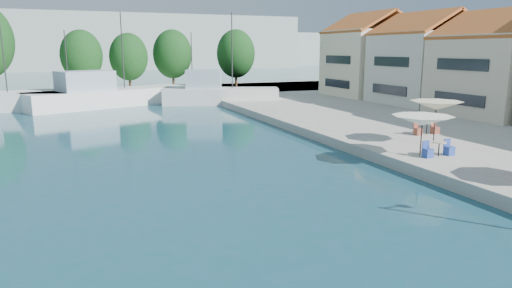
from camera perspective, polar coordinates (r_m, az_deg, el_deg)
name	(u,v)px	position (r m, az deg, el deg)	size (l,w,h in m)	color
quay_right	(510,125)	(39.74, 29.20, 2.06)	(32.00, 92.00, 0.60)	gray
quay_far	(79,95)	(61.74, -21.29, 5.71)	(90.00, 16.00, 0.60)	gray
hill_east	(204,49)	(181.16, -6.53, 11.72)	(140.00, 40.00, 12.00)	#9BA99E
building_04	(502,61)	(42.79, 28.41, 9.09)	(9.00, 8.80, 9.20)	beige
building_05	(424,56)	(49.05, 20.28, 10.22)	(8.40, 8.80, 9.70)	beige
building_06	(370,53)	(56.06, 14.04, 10.94)	(9.00, 8.80, 10.20)	beige
trawler_03	(106,96)	(51.21, -18.23, 5.69)	(17.71, 10.42, 10.20)	white
trawler_04	(218,95)	(50.50, -4.75, 6.16)	(12.81, 7.34, 10.20)	silver
tree_05	(82,56)	(64.56, -20.98, 10.28)	(5.32, 5.32, 7.88)	#3F2B19
tree_06	(129,57)	(64.81, -15.63, 10.44)	(5.09, 5.09, 7.53)	#3F2B19
tree_07	(172,54)	(66.84, -10.40, 10.99)	(5.48, 5.48, 8.11)	#3F2B19
tree_08	(236,54)	(67.04, -2.53, 11.20)	(5.52, 5.52, 8.17)	#3F2B19
umbrella_white	(422,121)	(24.68, 20.09, 2.77)	(3.12, 3.12, 2.08)	black
umbrella_cream	(436,105)	(28.22, 21.61, 4.51)	(2.96, 2.96, 2.47)	black
cafe_table_02	(439,151)	(25.10, 21.87, -0.80)	(1.82, 0.70, 0.76)	black
cafe_table_03	(427,130)	(31.31, 20.55, 1.66)	(1.82, 0.70, 0.76)	black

